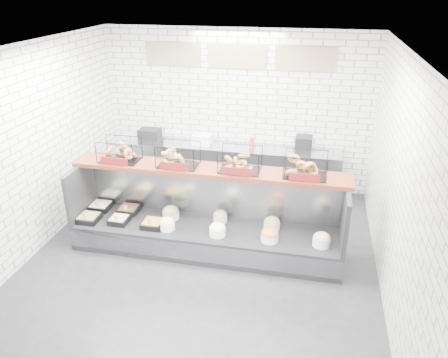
# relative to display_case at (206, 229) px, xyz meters

# --- Properties ---
(ground) EXTENTS (5.50, 5.50, 0.00)m
(ground) POSITION_rel_display_case_xyz_m (0.01, -0.34, -0.33)
(ground) COLOR black
(ground) RESTS_ON ground
(room_shell) EXTENTS (5.02, 5.51, 3.01)m
(room_shell) POSITION_rel_display_case_xyz_m (0.01, 0.26, 1.73)
(room_shell) COLOR white
(room_shell) RESTS_ON ground
(display_case) EXTENTS (4.00, 0.90, 1.20)m
(display_case) POSITION_rel_display_case_xyz_m (0.00, 0.00, 0.00)
(display_case) COLOR black
(display_case) RESTS_ON ground
(bagel_shelf) EXTENTS (4.10, 0.50, 0.40)m
(bagel_shelf) POSITION_rel_display_case_xyz_m (0.01, 0.18, 1.05)
(bagel_shelf) COLOR #491B0F
(bagel_shelf) RESTS_ON display_case
(prep_counter) EXTENTS (4.00, 0.60, 1.20)m
(prep_counter) POSITION_rel_display_case_xyz_m (0.00, 2.09, 0.14)
(prep_counter) COLOR #93969B
(prep_counter) RESTS_ON ground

